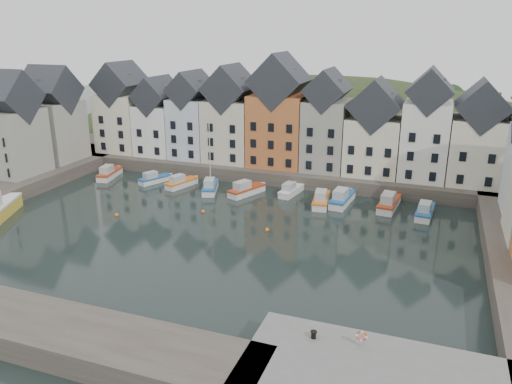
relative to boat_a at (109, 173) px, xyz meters
The scene contains 18 objects.
ground 30.83m from the boat_a, 34.30° to the right, with size 260.00×260.00×0.00m, color black.
far_quay 28.42m from the boat_a, 26.39° to the left, with size 90.00×16.00×2.00m, color #433B33.
hillside 49.90m from the boat_a, 56.60° to the left, with size 153.60×70.40×64.00m.
far_terrace 31.65m from the boat_a, 20.34° to the left, with size 72.37×8.16×17.78m.
left_terrace 13.88m from the boat_a, 159.85° to the right, with size 7.65×17.00×15.69m.
mooring_buoys 24.61m from the boat_a, 29.29° to the right, with size 20.50×5.50×0.50m.
boat_a is the anchor object (origin of this frame).
boat_b 8.28m from the boat_a, ahead, with size 3.71×5.55×2.05m.
boat_c 13.28m from the boat_a, ahead, with size 3.30×5.99×2.20m.
boat_d 18.54m from the boat_a, ahead, with size 3.80×6.50×11.87m.
boat_e 24.07m from the boat_a, ahead, with size 4.21×6.60×2.43m.
boat_f 30.29m from the boat_a, ahead, with size 2.58×5.81×2.15m.
boat_g 35.42m from the boat_a, ahead, with size 2.93×6.70×2.49m.
boat_h 38.05m from the boat_a, ahead, with size 2.70×7.02×2.64m.
boat_i 44.34m from the boat_a, ahead, with size 2.72×7.04×2.64m.
boat_j 49.04m from the boat_a, ahead, with size 2.40×6.30×2.37m.
mooring_bollard 54.89m from the boat_a, 39.06° to the right, with size 0.48×0.48×0.56m.
life_ring_post 57.48m from the boat_a, 36.83° to the right, with size 0.80×0.17×1.30m.
Camera 1 is at (23.87, -47.59, 23.29)m, focal length 35.00 mm.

